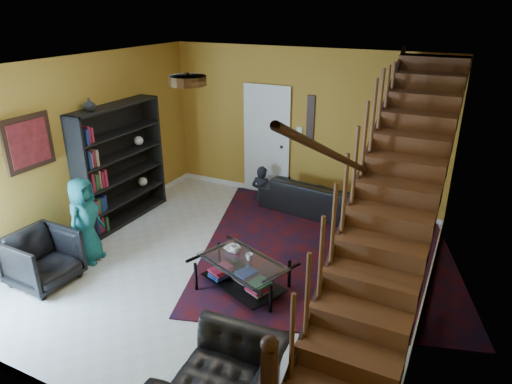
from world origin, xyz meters
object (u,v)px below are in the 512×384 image
armchair_left (42,259)px  bookshelf (121,166)px  coffee_table (243,274)px  sofa (319,197)px

armchair_left → bookshelf: bearing=12.2°
armchair_left → coffee_table: size_ratio=0.62×
sofa → armchair_left: (-2.58, -3.72, 0.06)m
sofa → coffee_table: 2.71m
bookshelf → sofa: 3.46m
sofa → coffee_table: sofa is taller
bookshelf → armchair_left: 2.14m
coffee_table → sofa: bearing=87.5°
bookshelf → sofa: size_ratio=0.97×
bookshelf → sofa: (2.94, 1.70, -0.66)m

